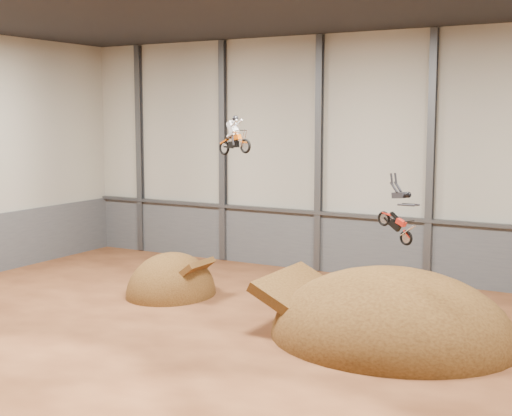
{
  "coord_description": "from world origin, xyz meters",
  "views": [
    {
      "loc": [
        13.96,
        -23.73,
        9.3
      ],
      "look_at": [
        -1.55,
        4.0,
        5.17
      ],
      "focal_mm": 50.0,
      "sensor_mm": 36.0,
      "label": 1
    }
  ],
  "objects_px": {
    "takeoff_ramp": "(171,295)",
    "fmx_rider_a": "(235,133)",
    "fmx_rider_b": "(392,207)",
    "landing_ramp": "(391,339)"
  },
  "relations": [
    {
      "from": "takeoff_ramp",
      "to": "fmx_rider_b",
      "type": "relative_size",
      "value": 2.12
    },
    {
      "from": "takeoff_ramp",
      "to": "fmx_rider_a",
      "type": "bearing_deg",
      "value": -25.09
    },
    {
      "from": "fmx_rider_a",
      "to": "fmx_rider_b",
      "type": "xyz_separation_m",
      "value": [
        7.53,
        -0.85,
        -2.72
      ]
    },
    {
      "from": "takeoff_ramp",
      "to": "fmx_rider_a",
      "type": "relative_size",
      "value": 2.53
    },
    {
      "from": "landing_ramp",
      "to": "fmx_rider_a",
      "type": "height_order",
      "value": "fmx_rider_a"
    },
    {
      "from": "takeoff_ramp",
      "to": "fmx_rider_a",
      "type": "height_order",
      "value": "fmx_rider_a"
    },
    {
      "from": "fmx_rider_a",
      "to": "fmx_rider_b",
      "type": "distance_m",
      "value": 8.05
    },
    {
      "from": "fmx_rider_b",
      "to": "takeoff_ramp",
      "type": "bearing_deg",
      "value": -174.27
    },
    {
      "from": "landing_ramp",
      "to": "fmx_rider_b",
      "type": "height_order",
      "value": "fmx_rider_b"
    },
    {
      "from": "landing_ramp",
      "to": "fmx_rider_a",
      "type": "relative_size",
      "value": 5.11
    }
  ]
}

